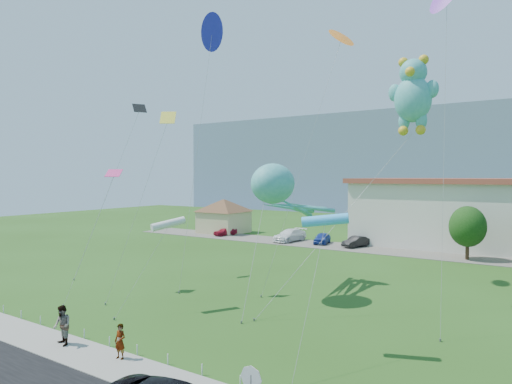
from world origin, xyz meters
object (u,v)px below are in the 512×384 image
(pedestrian_left, at_px, (120,341))
(octopus_kite, at_px, (281,193))
(parked_car_white, at_px, (290,235))
(teddy_bear_kite, at_px, (413,94))
(parked_car_blue, at_px, (322,238))
(parked_car_black, at_px, (356,242))
(pedestrian_right, at_px, (62,326))
(pavilion, at_px, (224,213))
(parked_car_red, at_px, (225,231))

(pedestrian_left, height_order, octopus_kite, octopus_kite)
(parked_car_white, xyz_separation_m, teddy_bear_kite, (20.71, -20.49, 13.07))
(parked_car_blue, relative_size, parked_car_black, 1.03)
(pedestrian_right, distance_m, parked_car_blue, 38.69)
(parked_car_blue, height_order, octopus_kite, octopus_kite)
(parked_car_white, xyz_separation_m, parked_car_black, (8.91, 0.18, -0.14))
(pedestrian_right, height_order, parked_car_black, pedestrian_right)
(pavilion, bearing_deg, parked_car_black, -6.48)
(teddy_bear_kite, bearing_deg, parked_car_blue, 127.92)
(parked_car_black, height_order, teddy_bear_kite, teddy_bear_kite)
(pavilion, distance_m, parked_car_blue, 17.40)
(pedestrian_right, relative_size, parked_car_red, 0.55)
(pedestrian_left, relative_size, parked_car_white, 0.30)
(pedestrian_right, xyz_separation_m, parked_car_red, (-18.86, 38.02, -0.41))
(octopus_kite, bearing_deg, pedestrian_left, -91.09)
(octopus_kite, height_order, teddy_bear_kite, teddy_bear_kite)
(parked_car_blue, bearing_deg, parked_car_black, -16.06)
(parked_car_white, height_order, parked_car_black, parked_car_white)
(pedestrian_right, distance_m, parked_car_black, 38.20)
(parked_car_white, relative_size, parked_car_black, 1.40)
(parked_car_blue, distance_m, teddy_bear_kite, 29.65)
(teddy_bear_kite, bearing_deg, parked_car_red, 146.65)
(pavilion, height_order, parked_car_blue, pavilion)
(pedestrian_right, relative_size, parked_car_white, 0.37)
(octopus_kite, bearing_deg, pedestrian_right, -105.31)
(parked_car_white, xyz_separation_m, parked_car_blue, (4.39, 0.46, -0.11))
(pedestrian_right, bearing_deg, parked_car_red, 130.14)
(parked_car_blue, bearing_deg, octopus_kite, -83.95)
(pedestrian_right, bearing_deg, parked_car_black, 103.02)
(pedestrian_right, relative_size, parked_car_black, 0.51)
(pedestrian_left, relative_size, parked_car_black, 0.42)
(pedestrian_right, bearing_deg, parked_car_blue, 109.74)
(octopus_kite, bearing_deg, parked_car_white, 117.98)
(parked_car_white, relative_size, teddy_bear_kite, 0.33)
(pavilion, relative_size, parked_car_blue, 2.33)
(parked_car_black, distance_m, teddy_bear_kite, 27.23)
(parked_car_red, height_order, parked_car_blue, parked_car_blue)
(parked_car_blue, relative_size, teddy_bear_kite, 0.24)
(pavilion, xyz_separation_m, pedestrian_right, (21.13, -40.65, -1.94))
(pavilion, bearing_deg, pedestrian_left, -58.25)
(teddy_bear_kite, bearing_deg, pedestrian_left, -116.64)
(parked_car_red, distance_m, parked_car_black, 19.35)
(parked_car_black, bearing_deg, pedestrian_right, -73.23)
(parked_car_black, distance_m, octopus_kite, 24.71)
(parked_car_red, relative_size, octopus_kite, 0.29)
(pedestrian_right, height_order, parked_car_white, pedestrian_right)
(parked_car_red, distance_m, parked_car_blue, 14.84)
(parked_car_blue, xyz_separation_m, octopus_kite, (8.03, -23.84, 6.53))
(parked_car_white, height_order, parked_car_blue, parked_car_white)
(teddy_bear_kite, bearing_deg, parked_car_black, 119.71)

